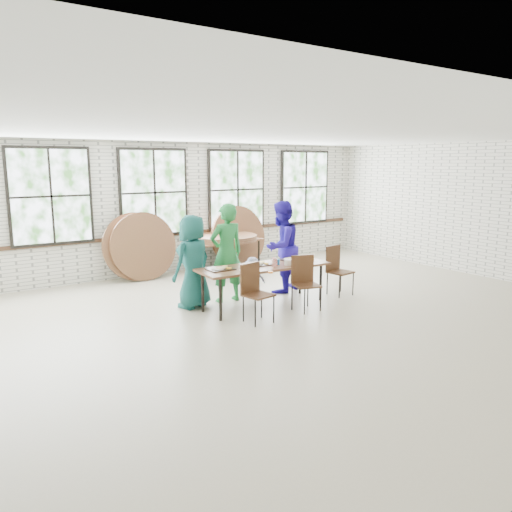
{
  "coord_description": "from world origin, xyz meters",
  "views": [
    {
      "loc": [
        -4.49,
        -6.12,
        2.53
      ],
      "look_at": [
        0.0,
        0.4,
        1.05
      ],
      "focal_mm": 35.0,
      "sensor_mm": 36.0,
      "label": 1
    }
  ],
  "objects_px": {
    "dining_table": "(264,268)",
    "chair_near_left": "(254,288)",
    "storage_table": "(225,243)",
    "chair_near_right": "(304,278)"
  },
  "relations": [
    {
      "from": "dining_table",
      "to": "chair_near_left",
      "type": "bearing_deg",
      "value": -132.26
    },
    {
      "from": "chair_near_left",
      "to": "storage_table",
      "type": "height_order",
      "value": "chair_near_left"
    },
    {
      "from": "chair_near_left",
      "to": "storage_table",
      "type": "xyz_separation_m",
      "value": [
        1.57,
        3.52,
        0.13
      ]
    },
    {
      "from": "dining_table",
      "to": "storage_table",
      "type": "bearing_deg",
      "value": 75.64
    },
    {
      "from": "dining_table",
      "to": "chair_near_left",
      "type": "relative_size",
      "value": 2.57
    },
    {
      "from": "chair_near_left",
      "to": "chair_near_right",
      "type": "bearing_deg",
      "value": -7.59
    },
    {
      "from": "chair_near_left",
      "to": "storage_table",
      "type": "relative_size",
      "value": 0.51
    },
    {
      "from": "storage_table",
      "to": "chair_near_left",
      "type": "bearing_deg",
      "value": -119.1
    },
    {
      "from": "chair_near_left",
      "to": "chair_near_right",
      "type": "relative_size",
      "value": 1.0
    },
    {
      "from": "dining_table",
      "to": "chair_near_right",
      "type": "height_order",
      "value": "chair_near_right"
    }
  ]
}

